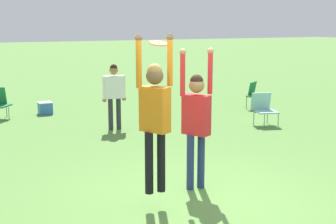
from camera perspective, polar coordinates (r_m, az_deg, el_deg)
name	(u,v)px	position (r m, az deg, el deg)	size (l,w,h in m)	color
ground_plane	(196,200)	(7.27, 3.45, -10.67)	(120.00, 120.00, 0.00)	#56843D
person_jumping	(155,110)	(6.53, -1.61, 0.29)	(0.57, 0.47, 2.27)	black
person_defending	(196,115)	(7.43, 3.46, -0.36)	(0.59, 0.48, 2.28)	navy
frisbee	(158,43)	(6.88, -1.17, 8.39)	(0.28, 0.27, 0.08)	#E04C23
camping_chair_0	(255,93)	(14.87, 10.57, 2.28)	(0.74, 0.81, 0.83)	gray
camping_chair_1	(264,107)	(12.54, 11.60, 0.58)	(0.66, 0.70, 0.85)	gray
person_spectator_far	(114,91)	(11.75, -6.58, 2.61)	(0.63, 0.27, 1.65)	#2D2D38
cooler_box	(45,108)	(14.26, -14.74, 0.48)	(0.39, 0.36, 0.36)	#336BB7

